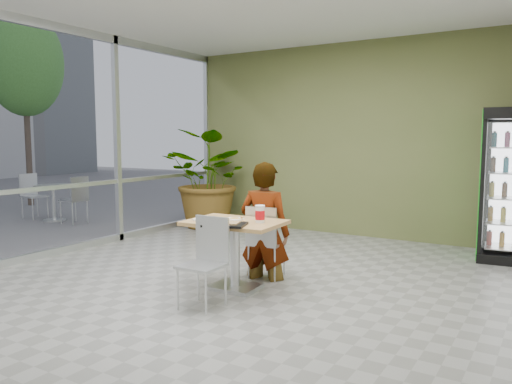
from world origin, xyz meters
TOP-DOWN VIEW (x-y plane):
  - ground at (0.00, 0.00)m, footprint 7.00×7.00m
  - room_envelope at (0.00, 0.00)m, footprint 6.00×7.00m
  - storefront_frame at (-3.00, 0.00)m, footprint 0.10×7.00m
  - dining_table at (0.03, -0.03)m, footprint 1.05×0.76m
  - chair_far at (0.10, 0.47)m, footprint 0.43×0.43m
  - chair_near at (0.09, -0.61)m, footprint 0.40×0.40m
  - seated_woman at (0.09, 0.51)m, footprint 0.67×0.48m
  - pizza_plate at (-0.02, 0.04)m, footprint 0.29×0.25m
  - soda_cup at (0.32, 0.01)m, footprint 0.10×0.10m
  - napkin_stack at (-0.27, -0.20)m, footprint 0.18×0.18m
  - cafeteria_tray at (0.11, -0.33)m, footprint 0.49×0.42m
  - potted_plant at (-2.41, 2.84)m, footprint 1.74×1.55m

SIDE VIEW (x-z plane):
  - ground at x=0.00m, z-range 0.00..0.00m
  - chair_far at x=0.10m, z-range 0.07..0.93m
  - chair_near at x=0.09m, z-range 0.07..0.94m
  - seated_woman at x=0.09m, z-range -0.30..1.37m
  - dining_table at x=0.03m, z-range 0.16..0.91m
  - napkin_stack at x=-0.27m, z-range 0.75..0.77m
  - cafeteria_tray at x=0.11m, z-range 0.75..0.77m
  - pizza_plate at x=-0.02m, z-range 0.75..0.78m
  - soda_cup at x=0.32m, z-range 0.75..0.93m
  - potted_plant at x=-2.41m, z-range 0.00..1.78m
  - room_envelope at x=0.00m, z-range 0.00..3.20m
  - storefront_frame at x=-3.00m, z-range 0.00..3.20m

